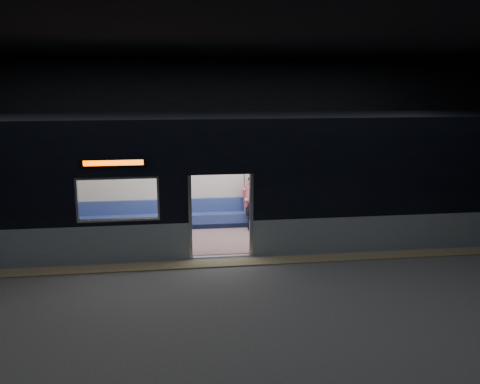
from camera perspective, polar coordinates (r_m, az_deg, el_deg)
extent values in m
cube|color=#47494C|center=(11.55, -1.58, -9.01)|extent=(24.00, 14.00, 0.01)
cube|color=black|center=(10.81, -1.74, 16.47)|extent=(24.00, 14.00, 0.04)
cube|color=black|center=(17.81, -4.13, 6.75)|extent=(24.00, 0.04, 5.00)
cube|color=black|center=(4.25, 8.91, -11.03)|extent=(24.00, 0.04, 5.00)
cube|color=#8C7F59|center=(12.06, -1.87, -7.99)|extent=(22.80, 0.50, 0.03)
cube|color=#8D9DA9|center=(12.88, -24.25, -5.72)|extent=(8.30, 0.12, 0.90)
cube|color=#8D9DA9|center=(13.73, 18.49, -4.19)|extent=(8.30, 0.12, 0.90)
cube|color=black|center=(12.51, -24.88, 1.28)|extent=(8.30, 0.12, 2.30)
cube|color=black|center=(13.39, 18.95, 2.40)|extent=(8.30, 0.12, 2.30)
cube|color=black|center=(11.93, -2.22, 4.72)|extent=(1.40, 0.12, 1.15)
cube|color=#B7BABC|center=(12.19, -5.62, -2.84)|extent=(0.08, 0.14, 2.05)
cube|color=#B7BABC|center=(12.33, 1.27, -2.61)|extent=(0.08, 0.14, 2.05)
cube|color=black|center=(11.89, -14.01, 3.21)|extent=(1.50, 0.04, 0.18)
cube|color=#E64B00|center=(11.89, -14.02, 3.20)|extent=(1.34, 0.03, 0.12)
cube|color=beige|center=(14.92, -3.29, 2.23)|extent=(18.00, 0.12, 3.20)
cube|color=black|center=(13.29, -2.87, 8.29)|extent=(18.00, 3.00, 0.15)
cube|color=#7D5C5B|center=(13.89, -2.73, -5.22)|extent=(17.76, 2.76, 0.04)
cube|color=beige|center=(13.39, -2.83, 4.34)|extent=(17.76, 2.76, 0.10)
cube|color=navy|center=(14.90, -3.13, -3.12)|extent=(11.00, 0.48, 0.41)
cube|color=navy|center=(14.99, -3.21, -1.44)|extent=(11.00, 0.10, 0.40)
cube|color=#835F66|center=(12.92, -17.10, -6.08)|extent=(4.40, 0.48, 0.41)
cube|color=#835F66|center=(13.50, 11.84, -5.00)|extent=(4.40, 0.48, 0.41)
cylinder|color=silver|center=(12.45, -6.66, -1.86)|extent=(0.04, 0.04, 2.26)
cylinder|color=silver|center=(14.65, -6.88, 0.26)|extent=(0.04, 0.04, 2.26)
cylinder|color=silver|center=(12.63, 1.99, -1.58)|extent=(0.04, 0.04, 2.26)
cylinder|color=silver|center=(14.80, 0.49, 0.47)|extent=(0.04, 0.04, 2.26)
cylinder|color=silver|center=(14.51, -3.19, 3.34)|extent=(11.00, 0.03, 0.03)
cube|color=black|center=(14.72, 1.03, -2.13)|extent=(0.19, 0.52, 0.18)
cube|color=black|center=(14.75, 1.92, -2.10)|extent=(0.19, 0.52, 0.18)
cylinder|color=black|center=(14.56, 1.17, -3.43)|extent=(0.12, 0.12, 0.43)
cylinder|color=black|center=(14.60, 2.07, -3.40)|extent=(0.12, 0.12, 0.43)
cube|color=#DF6482|center=(14.93, 1.34, -1.83)|extent=(0.44, 0.24, 0.22)
cylinder|color=#DF6482|center=(14.88, 1.33, -0.37)|extent=(0.47, 0.47, 0.57)
sphere|color=tan|center=(14.77, 1.35, 1.15)|extent=(0.23, 0.23, 0.23)
sphere|color=black|center=(14.81, 1.33, 1.35)|extent=(0.24, 0.24, 0.24)
cube|color=black|center=(14.62, 1.49, -1.58)|extent=(0.32, 0.28, 0.15)
cube|color=white|center=(15.18, 4.84, 1.88)|extent=(0.99, 0.03, 0.64)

